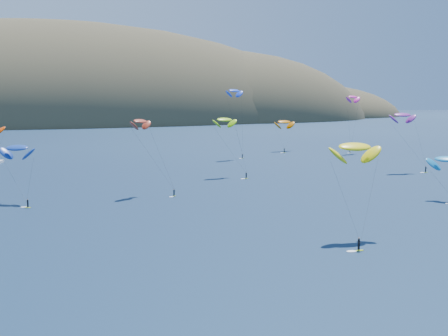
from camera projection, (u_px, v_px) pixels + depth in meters
island at (76, 132)px, 595.00m from camera, size 730.00×300.00×210.00m
kitesurfer_2 at (355, 147)px, 107.28m from camera, size 11.33×12.47×18.17m
kitesurfer_3 at (225, 120)px, 187.49m from camera, size 8.52×12.09×19.21m
kitesurfer_4 at (234, 91)px, 239.71m from camera, size 9.28×7.26×28.35m
kitesurfer_5 at (447, 159)px, 144.89m from camera, size 8.77×11.08×12.07m
kitesurfer_6 at (402, 115)px, 198.22m from camera, size 10.25×9.13×20.55m
kitesurfer_8 at (353, 97)px, 263.17m from camera, size 9.20×6.50×25.87m
kitesurfer_9 at (140, 121)px, 152.62m from camera, size 10.52×11.08×19.95m
kitesurfer_10 at (17, 148)px, 142.58m from camera, size 9.37×14.94×14.84m
kitesurfer_11 at (284, 122)px, 272.50m from camera, size 11.20×12.88×15.47m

